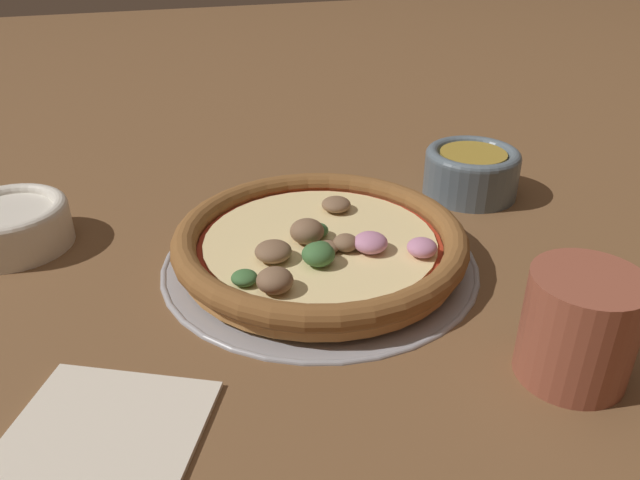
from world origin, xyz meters
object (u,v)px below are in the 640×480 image
(pizza, at_px, (320,243))
(napkin, at_px, (108,425))
(bowl_far, at_px, (10,224))
(bowl_near, at_px, (471,170))
(pizza_tray, at_px, (320,260))
(drinking_cup, at_px, (579,327))

(pizza, height_order, napkin, pizza)
(pizza, relative_size, bowl_far, 2.44)
(pizza, relative_size, bowl_near, 2.56)
(bowl_near, bearing_deg, pizza, 24.45)
(pizza, relative_size, napkin, 1.74)
(pizza_tray, bearing_deg, bowl_far, -23.98)
(bowl_near, height_order, napkin, bowl_near)
(bowl_near, bearing_deg, bowl_far, -3.29)
(pizza_tray, height_order, pizza, pizza)
(pizza, bearing_deg, bowl_far, -24.20)
(bowl_near, xyz_separation_m, drinking_cup, (0.08, 0.29, 0.01))
(pizza, bearing_deg, drinking_cup, 122.05)
(bowl_far, relative_size, drinking_cup, 1.36)
(pizza_tray, distance_m, pizza, 0.02)
(pizza_tray, xyz_separation_m, pizza, (0.00, 0.00, 0.02))
(bowl_near, distance_m, bowl_far, 0.48)
(bowl_near, xyz_separation_m, bowl_far, (0.48, -0.03, -0.01))
(pizza, distance_m, bowl_far, 0.30)
(pizza_tray, height_order, bowl_far, bowl_far)
(pizza_tray, distance_m, drinking_cup, 0.23)
(pizza, distance_m, bowl_near, 0.23)
(pizza, distance_m, drinking_cup, 0.23)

